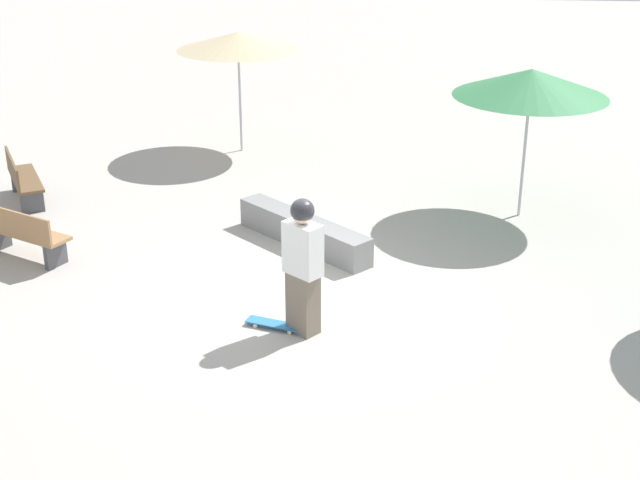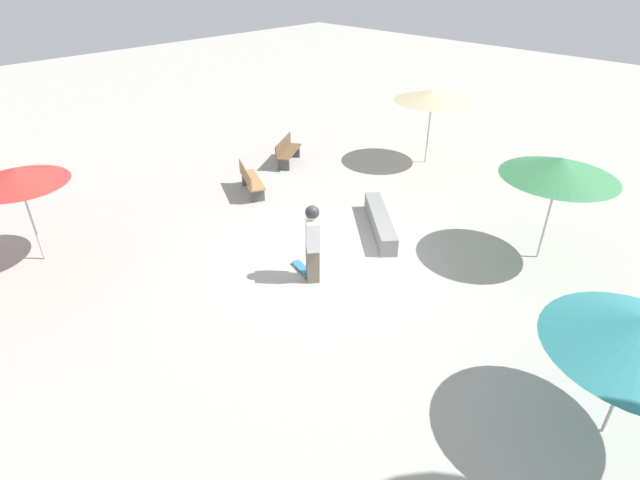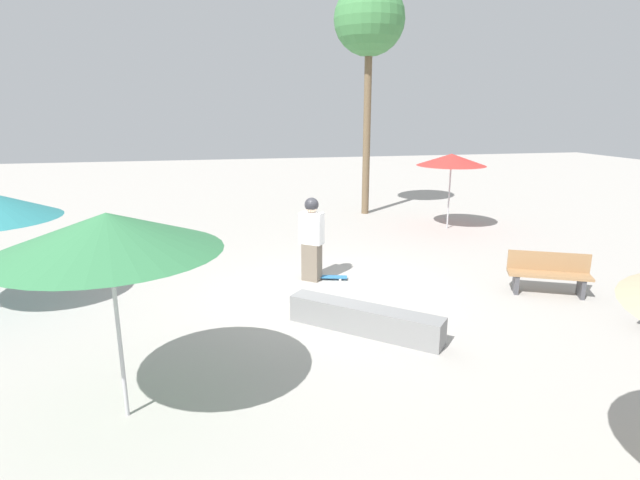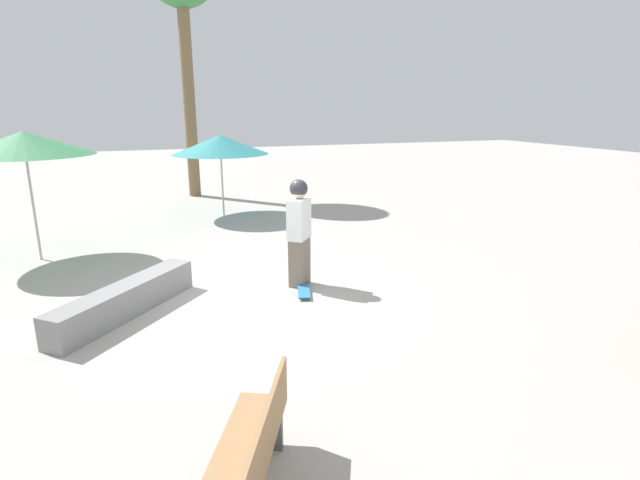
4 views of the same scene
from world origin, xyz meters
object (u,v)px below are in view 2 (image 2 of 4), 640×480
Objects in this scene: skater_main at (312,241)px; bench_near at (287,151)px; skateboard at (303,269)px; bench_far at (251,180)px; shade_umbrella_tan at (432,96)px; shade_umbrella_red at (17,176)px; concrete_ledge at (380,222)px; shade_umbrella_green at (560,168)px.

skater_main is 7.08m from bench_near.
bench_far is (-4.19, 1.82, 0.37)m from skateboard.
shade_umbrella_tan is at bearing -60.28° from skateboard.
shade_umbrella_red is at bearing 56.08° from skateboard.
bench_far is at bearing -111.75° from shade_umbrella_tan.
concrete_ledge is 0.92× the size of shade_umbrella_tan.
bench_far is at bearing -7.24° from skateboard.
concrete_ledge is at bearing -45.43° from skater_main.
skateboard is at bearing 20.55° from bench_near.
bench_far is 0.65× the size of shade_umbrella_tan.
shade_umbrella_red is at bearing -27.86° from bench_near.
skater_main is at bearing 22.17° from bench_near.
skater_main is 6.70m from shade_umbrella_red.
bench_far is (-4.25, -0.97, 0.19)m from concrete_ledge.
bench_near reaches higher than concrete_ledge.
shade_umbrella_green is at bearing 61.12° from bench_near.
shade_umbrella_red reaches higher than bench_near.
skater_main is 0.80× the size of concrete_ledge.
shade_umbrella_tan is (3.36, 3.45, 1.89)m from bench_near.
skater_main is at bearing 3.34° from bench_far.
shade_umbrella_green is at bearing -113.03° from skateboard.
shade_umbrella_red is 0.92× the size of shade_umbrella_green.
shade_umbrella_red is (-4.91, -6.84, 1.95)m from concrete_ledge.
shade_umbrella_tan is at bearing 149.48° from shade_umbrella_green.
bench_near is 9.05m from shade_umbrella_green.
shade_umbrella_red reaches higher than bench_far.
skater_main is 1.16× the size of bench_near.
bench_near and bench_far have the same top height.
shade_umbrella_red is at bearing -70.85° from bench_far.
skateboard is 0.50× the size of bench_far.
bench_near is at bearing 138.36° from bench_far.
skater_main reaches higher than concrete_ledge.
concrete_ledge is 0.98× the size of shade_umbrella_red.
skater_main is 8.17m from shade_umbrella_tan.
concrete_ledge is (-0.33, 2.84, -0.77)m from skater_main.
shade_umbrella_tan is (3.01, 11.75, 0.13)m from shade_umbrella_red.
shade_umbrella_tan is at bearing 93.86° from bench_far.
shade_umbrella_tan is at bearing 111.20° from concrete_ledge.
skateboard is 8.23m from shade_umbrella_tan.
shade_umbrella_green reaches higher than skater_main.
bench_far is (-4.58, 1.87, -0.58)m from skater_main.
bench_near is at bearing 164.53° from concrete_ledge.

